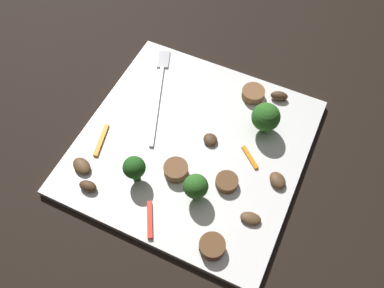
{
  "coord_description": "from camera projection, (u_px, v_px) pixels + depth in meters",
  "views": [
    {
      "loc": [
        -0.27,
        -0.13,
        0.49
      ],
      "look_at": [
        0.0,
        0.0,
        0.01
      ],
      "focal_mm": 38.34,
      "sensor_mm": 36.0,
      "label": 1
    }
  ],
  "objects": [
    {
      "name": "ground_plane",
      "position": [
        192.0,
        148.0,
        0.57
      ],
      "size": [
        1.4,
        1.4,
        0.0
      ],
      "primitive_type": "plane",
      "color": "black"
    },
    {
      "name": "plate",
      "position": [
        192.0,
        146.0,
        0.57
      ],
      "size": [
        0.3,
        0.3,
        0.01
      ],
      "primitive_type": "cube",
      "color": "white",
      "rests_on": "ground_plane"
    },
    {
      "name": "fork",
      "position": [
        159.0,
        88.0,
        0.61
      ],
      "size": [
        0.17,
        0.08,
        0.0
      ],
      "rotation": [
        0.0,
        0.0,
        0.37
      ],
      "color": "silver",
      "rests_on": "plate"
    },
    {
      "name": "broccoli_floret_0",
      "position": [
        266.0,
        117.0,
        0.55
      ],
      "size": [
        0.04,
        0.04,
        0.05
      ],
      "color": "#347525",
      "rests_on": "plate"
    },
    {
      "name": "broccoli_floret_1",
      "position": [
        196.0,
        187.0,
        0.5
      ],
      "size": [
        0.03,
        0.03,
        0.04
      ],
      "color": "#347525",
      "rests_on": "plate"
    },
    {
      "name": "broccoli_floret_2",
      "position": [
        134.0,
        168.0,
        0.51
      ],
      "size": [
        0.03,
        0.03,
        0.04
      ],
      "color": "#296420",
      "rests_on": "plate"
    },
    {
      "name": "sausage_slice_0",
      "position": [
        227.0,
        182.0,
        0.53
      ],
      "size": [
        0.04,
        0.04,
        0.01
      ],
      "primitive_type": "cylinder",
      "rotation": [
        0.0,
        0.0,
        2.02
      ],
      "color": "brown",
      "rests_on": "plate"
    },
    {
      "name": "sausage_slice_1",
      "position": [
        212.0,
        246.0,
        0.48
      ],
      "size": [
        0.04,
        0.04,
        0.02
      ],
      "primitive_type": "cylinder",
      "rotation": [
        0.0,
        0.0,
        2.92
      ],
      "color": "brown",
      "rests_on": "plate"
    },
    {
      "name": "sausage_slice_2",
      "position": [
        175.0,
        170.0,
        0.53
      ],
      "size": [
        0.04,
        0.04,
        0.02
      ],
      "primitive_type": "cylinder",
      "rotation": [
        0.0,
        0.0,
        1.68
      ],
      "color": "brown",
      "rests_on": "plate"
    },
    {
      "name": "sausage_slice_3",
      "position": [
        253.0,
        94.0,
        0.6
      ],
      "size": [
        0.05,
        0.05,
        0.01
      ],
      "primitive_type": "cylinder",
      "rotation": [
        0.0,
        0.0,
        0.98
      ],
      "color": "brown",
      "rests_on": "plate"
    },
    {
      "name": "mushroom_0",
      "position": [
        82.0,
        166.0,
        0.54
      ],
      "size": [
        0.03,
        0.03,
        0.01
      ],
      "primitive_type": "ellipsoid",
      "rotation": [
        0.0,
        0.0,
        4.32
      ],
      "color": "brown",
      "rests_on": "plate"
    },
    {
      "name": "mushroom_1",
      "position": [
        251.0,
        218.0,
        0.5
      ],
      "size": [
        0.02,
        0.03,
        0.01
      ],
      "primitive_type": "ellipsoid",
      "rotation": [
        0.0,
        0.0,
        1.74
      ],
      "color": "brown",
      "rests_on": "plate"
    },
    {
      "name": "mushroom_2",
      "position": [
        279.0,
        96.0,
        0.6
      ],
      "size": [
        0.02,
        0.03,
        0.01
      ],
      "primitive_type": "ellipsoid",
      "rotation": [
        0.0,
        0.0,
        4.97
      ],
      "color": "#4C331E",
      "rests_on": "plate"
    },
    {
      "name": "mushroom_3",
      "position": [
        88.0,
        186.0,
        0.52
      ],
      "size": [
        0.02,
        0.03,
        0.01
      ],
      "primitive_type": "ellipsoid",
      "rotation": [
        0.0,
        0.0,
        4.79
      ],
      "color": "#4C331E",
      "rests_on": "plate"
    },
    {
      "name": "mushroom_4",
      "position": [
        278.0,
        180.0,
        0.53
      ],
      "size": [
        0.03,
        0.03,
        0.01
      ],
      "primitive_type": "ellipsoid",
      "rotation": [
        0.0,
        0.0,
        0.87
      ],
      "color": "brown",
      "rests_on": "plate"
    },
    {
      "name": "mushroom_5",
      "position": [
        210.0,
        139.0,
        0.56
      ],
      "size": [
        0.03,
        0.03,
        0.01
      ],
      "primitive_type": "ellipsoid",
      "rotation": [
        0.0,
        0.0,
        4.19
      ],
      "color": "#4C331E",
      "rests_on": "plate"
    },
    {
      "name": "pepper_strip_0",
      "position": [
        101.0,
        140.0,
        0.56
      ],
      "size": [
        0.05,
        0.02,
        0.0
      ],
      "primitive_type": "cube",
      "rotation": [
        0.0,
        0.0,
        3.38
      ],
      "color": "orange",
      "rests_on": "plate"
    },
    {
      "name": "pepper_strip_1",
      "position": [
        250.0,
        157.0,
        0.55
      ],
      "size": [
        0.03,
        0.03,
        0.0
      ],
      "primitive_type": "cube",
      "rotation": [
        0.0,
        0.0,
        4.01
      ],
      "color": "orange",
      "rests_on": "plate"
    },
    {
      "name": "pepper_strip_2",
      "position": [
        153.0,
        221.0,
        0.5
      ],
      "size": [
        0.05,
        0.03,
        0.0
      ],
      "primitive_type": "cube",
      "rotation": [
        0.0,
        0.0,
        3.65
      ],
      "color": "red",
      "rests_on": "plate"
    }
  ]
}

